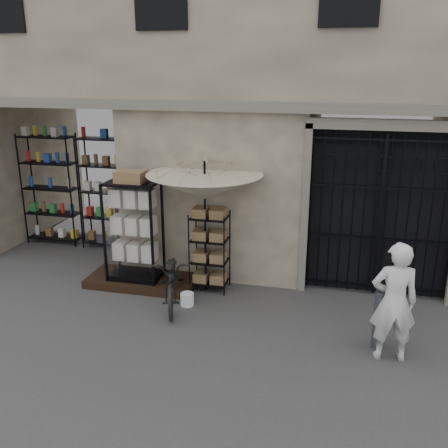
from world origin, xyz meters
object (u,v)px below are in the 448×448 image
(wire_rack, at_px, (210,252))
(market_umbrella, at_px, (205,180))
(white_bucket, at_px, (187,299))
(bicycle, at_px, (173,303))
(display_cabinet, at_px, (134,236))
(shopkeeper, at_px, (388,357))
(steel_bollard, at_px, (379,320))

(wire_rack, distance_m, market_umbrella, 1.34)
(market_umbrella, xyz_separation_m, white_bucket, (-0.14, -0.68, -1.93))
(bicycle, bearing_deg, market_umbrella, 42.29)
(display_cabinet, height_order, wire_rack, display_cabinet)
(market_umbrella, relative_size, bicycle, 1.63)
(bicycle, relative_size, shopkeeper, 1.02)
(wire_rack, bearing_deg, steel_bollard, -1.17)
(display_cabinet, bearing_deg, white_bucket, -7.46)
(white_bucket, bearing_deg, wire_rack, 74.20)
(white_bucket, bearing_deg, market_umbrella, 78.28)
(display_cabinet, xyz_separation_m, bicycle, (0.91, -0.55, -0.96))
(display_cabinet, bearing_deg, market_umbrella, 23.53)
(bicycle, relative_size, steel_bollard, 1.96)
(white_bucket, relative_size, bicycle, 0.13)
(display_cabinet, bearing_deg, steel_bollard, 2.53)
(steel_bollard, height_order, shopkeeper, steel_bollard)
(white_bucket, xyz_separation_m, shopkeeper, (3.21, -0.87, -0.11))
(white_bucket, bearing_deg, display_cabinet, 154.32)
(wire_rack, height_order, steel_bollard, wire_rack)
(steel_bollard, bearing_deg, shopkeeper, -58.98)
(bicycle, height_order, steel_bollard, steel_bollard)
(wire_rack, bearing_deg, bicycle, -98.45)
(bicycle, distance_m, steel_bollard, 3.41)
(wire_rack, height_order, market_umbrella, market_umbrella)
(steel_bollard, bearing_deg, display_cabinet, 164.31)
(market_umbrella, relative_size, shopkeeper, 1.66)
(white_bucket, height_order, steel_bollard, steel_bollard)
(white_bucket, distance_m, shopkeeper, 3.33)
(steel_bollard, bearing_deg, market_umbrella, 155.88)
(display_cabinet, distance_m, market_umbrella, 1.70)
(market_umbrella, xyz_separation_m, shopkeeper, (3.07, -1.55, -2.04))
(steel_bollard, bearing_deg, white_bucket, 168.41)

